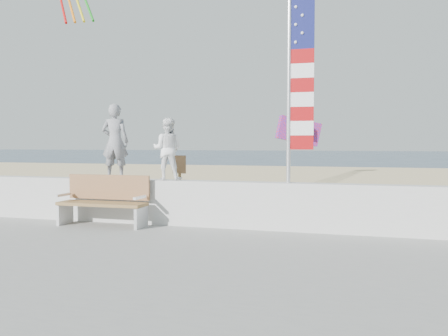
{
  "coord_description": "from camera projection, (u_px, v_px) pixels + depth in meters",
  "views": [
    {
      "loc": [
        2.7,
        -6.85,
        1.82
      ],
      "look_at": [
        0.2,
        1.8,
        1.35
      ],
      "focal_mm": 38.0,
      "sensor_mm": 36.0,
      "label": 1
    }
  ],
  "objects": [
    {
      "name": "sand",
      "position": [
        277.0,
        196.0,
        16.05
      ],
      "size": [
        90.0,
        40.0,
        0.08
      ],
      "primitive_type": "cube",
      "color": "beige",
      "rests_on": "ground"
    },
    {
      "name": "sign",
      "position": [
        180.0,
        181.0,
        11.03
      ],
      "size": [
        0.32,
        0.07,
        1.46
      ],
      "color": "olive",
      "rests_on": "sand"
    },
    {
      "name": "bench",
      "position": [
        104.0,
        200.0,
        9.48
      ],
      "size": [
        1.8,
        0.57,
        1.0
      ],
      "color": "olive",
      "rests_on": "boardwalk"
    },
    {
      "name": "seawall",
      "position": [
        217.0,
        204.0,
        9.3
      ],
      "size": [
        30.0,
        0.35,
        0.9
      ],
      "primitive_type": "cube",
      "color": "silver",
      "rests_on": "boardwalk"
    },
    {
      "name": "child",
      "position": [
        168.0,
        149.0,
        9.54
      ],
      "size": [
        0.67,
        0.55,
        1.25
      ],
      "primitive_type": "imported",
      "rotation": [
        0.0,
        0.0,
        3.28
      ],
      "color": "white",
      "rests_on": "seawall"
    },
    {
      "name": "adult",
      "position": [
        115.0,
        141.0,
        9.85
      ],
      "size": [
        0.62,
        0.46,
        1.56
      ],
      "primitive_type": "imported",
      "rotation": [
        0.0,
        0.0,
        3.31
      ],
      "color": "gray",
      "rests_on": "seawall"
    },
    {
      "name": "flag",
      "position": [
        296.0,
        80.0,
        8.76
      ],
      "size": [
        0.5,
        0.08,
        3.5
      ],
      "color": "silver",
      "rests_on": "seawall"
    },
    {
      "name": "parafoil_kite",
      "position": [
        299.0,
        131.0,
        11.49
      ],
      "size": [
        1.13,
        0.68,
        0.76
      ],
      "color": "red",
      "rests_on": "ground"
    },
    {
      "name": "ground",
      "position": [
        180.0,
        260.0,
        7.42
      ],
      "size": [
        220.0,
        220.0,
        0.0
      ],
      "primitive_type": "plane",
      "color": "#2A3E55",
      "rests_on": "ground"
    }
  ]
}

